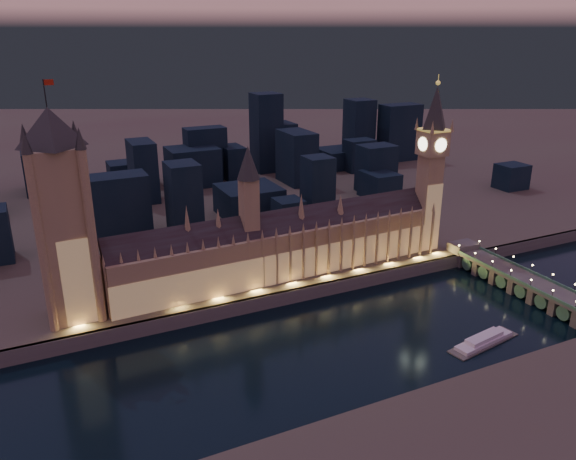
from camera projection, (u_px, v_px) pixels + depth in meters
name	position (u px, v px, depth m)	size (l,w,h in m)	color
ground_plane	(327.00, 338.00, 277.81)	(2000.00, 2000.00, 0.00)	black
north_bank	(128.00, 144.00, 717.89)	(2000.00, 960.00, 8.00)	#4C3934
embankment_wall	(291.00, 297.00, 311.26)	(2000.00, 2.50, 8.00)	#504B4C
palace_of_westminster	(281.00, 246.00, 322.84)	(202.00, 28.33, 78.00)	#907859
victoria_tower	(61.00, 207.00, 263.69)	(31.68, 31.68, 115.56)	#907859
elizabeth_tower	(432.00, 155.00, 350.46)	(18.00, 18.00, 110.46)	#907859
westminster_bridge	(521.00, 282.00, 323.96)	(17.79, 113.00, 15.90)	#504B4C
river_boat	(484.00, 341.00, 272.16)	(42.76, 16.22, 4.50)	#504B4C
city_backdrop	(228.00, 166.00, 492.30)	(481.12, 215.63, 76.90)	black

